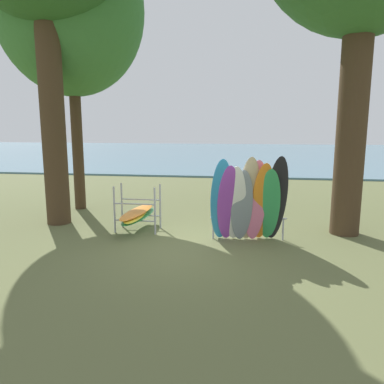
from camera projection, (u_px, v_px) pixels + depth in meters
The scene contains 5 objects.
ground_plane at pixel (191, 252), 8.48m from camera, with size 80.00×80.00×0.00m, color #60663D.
lake_water at pixel (236, 153), 37.82m from camera, with size 80.00×36.00×0.10m, color slate.
tree_mid_behind at pixel (70, 10), 11.81m from camera, with size 4.67×4.67×9.12m.
leaning_board_pile at pixel (249, 203), 8.97m from camera, with size 1.94×1.14×2.16m.
board_storage_rack at pixel (137, 214), 10.16m from camera, with size 1.15×2.13×1.25m.
Camera 1 is at (1.21, -8.02, 2.84)m, focal length 35.06 mm.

